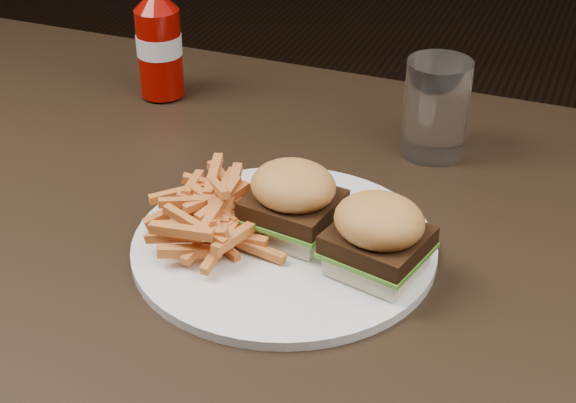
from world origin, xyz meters
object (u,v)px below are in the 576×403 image
at_px(dining_table, 191,226).
at_px(tumbler, 436,109).
at_px(ketchup_bottle, 160,53).
at_px(plate, 284,246).

distance_m(dining_table, tumbler, 0.31).
distance_m(ketchup_bottle, tumbler, 0.37).
bearing_deg(dining_table, ketchup_bottle, 124.19).
bearing_deg(dining_table, tumbler, 46.97).
bearing_deg(tumbler, ketchup_bottle, 176.68).
height_order(dining_table, ketchup_bottle, ketchup_bottle).
distance_m(dining_table, plate, 0.12).
relative_size(ketchup_bottle, tumbler, 0.98).
height_order(plate, tumbler, tumbler).
bearing_deg(dining_table, plate, -14.52).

